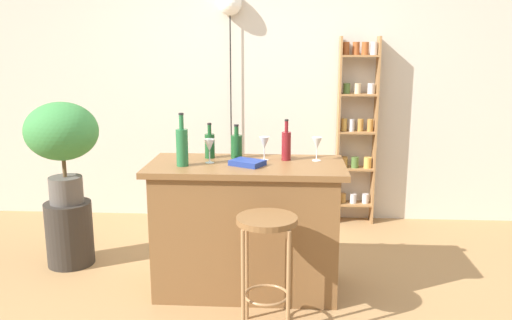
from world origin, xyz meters
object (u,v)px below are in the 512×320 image
(plant_stool, at_px, (70,233))
(wine_glass_left, at_px, (264,144))
(wine_glass_right, at_px, (209,146))
(bar_stool, at_px, (267,246))
(potted_plant, at_px, (62,137))
(pendant_globe_light, at_px, (230,7))
(bottle_olive_oil, at_px, (210,145))
(wine_glass_center, at_px, (317,144))
(cookbook, at_px, (247,163))
(bottle_wine_red, at_px, (182,146))
(bottle_vinegar, at_px, (286,145))
(bottle_sauce_amber, at_px, (237,146))
(spice_shelf, at_px, (357,128))

(plant_stool, height_order, wine_glass_left, wine_glass_left)
(wine_glass_right, bearing_deg, bar_stool, -53.86)
(bar_stool, distance_m, potted_plant, 1.87)
(wine_glass_left, bearing_deg, bar_stool, -85.96)
(wine_glass_left, xyz_separation_m, pendant_globe_light, (-0.39, 1.43, 1.00))
(bottle_olive_oil, xyz_separation_m, wine_glass_center, (0.75, -0.05, 0.02))
(plant_stool, distance_m, cookbook, 1.62)
(bar_stool, height_order, pendant_globe_light, pendant_globe_light)
(cookbook, bearing_deg, wine_glass_right, -164.26)
(wine_glass_left, bearing_deg, bottle_wine_red, -158.91)
(bottle_vinegar, distance_m, wine_glass_center, 0.21)
(plant_stool, distance_m, bottle_sauce_amber, 1.53)
(plant_stool, distance_m, bottle_vinegar, 1.86)
(bar_stool, xyz_separation_m, bottle_sauce_amber, (-0.25, 0.73, 0.46))
(spice_shelf, height_order, potted_plant, spice_shelf)
(bar_stool, height_order, bottle_wine_red, bottle_wine_red)
(bottle_vinegar, distance_m, pendant_globe_light, 1.82)
(bottle_sauce_amber, bearing_deg, wine_glass_right, -135.13)
(bottle_sauce_amber, distance_m, pendant_globe_light, 1.72)
(bottle_olive_oil, bearing_deg, pendant_globe_light, 89.93)
(wine_glass_center, bearing_deg, bar_stool, -114.77)
(plant_stool, relative_size, bottle_vinegar, 1.75)
(bottle_olive_oil, height_order, bottle_wine_red, bottle_wine_red)
(potted_plant, height_order, bottle_wine_red, potted_plant)
(plant_stool, bearing_deg, wine_glass_right, -16.02)
(pendant_globe_light, bearing_deg, bottle_sauce_amber, -82.23)
(bottle_sauce_amber, relative_size, wine_glass_left, 1.46)
(wine_glass_center, height_order, pendant_globe_light, pendant_globe_light)
(wine_glass_center, xyz_separation_m, pendant_globe_light, (-0.75, 1.42, 1.00))
(bottle_olive_oil, distance_m, wine_glass_center, 0.75)
(bottle_vinegar, bearing_deg, pendant_globe_light, 110.75)
(plant_stool, xyz_separation_m, bottle_wine_red, (1.00, -0.43, 0.79))
(spice_shelf, bearing_deg, bottle_sauce_amber, -127.06)
(potted_plant, bearing_deg, spice_shelf, 26.45)
(spice_shelf, height_order, plant_stool, spice_shelf)
(plant_stool, bearing_deg, potted_plant, 153.43)
(plant_stool, distance_m, bottle_olive_oil, 1.38)
(wine_glass_left, relative_size, pendant_globe_light, 0.08)
(plant_stool, relative_size, wine_glass_left, 3.04)
(bottle_wine_red, height_order, cookbook, bottle_wine_red)
(potted_plant, distance_m, cookbook, 1.48)
(bottle_sauce_amber, height_order, wine_glass_left, bottle_sauce_amber)
(wine_glass_right, xyz_separation_m, pendant_globe_light, (-0.02, 1.54, 1.00))
(spice_shelf, relative_size, wine_glass_right, 10.72)
(bar_stool, relative_size, wine_glass_right, 4.38)
(bottle_olive_oil, relative_size, wine_glass_left, 1.52)
(bottle_vinegar, height_order, cookbook, bottle_vinegar)
(wine_glass_center, bearing_deg, wine_glass_left, -179.15)
(spice_shelf, relative_size, bottle_wine_red, 5.01)
(bottle_olive_oil, bearing_deg, wine_glass_right, -82.28)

